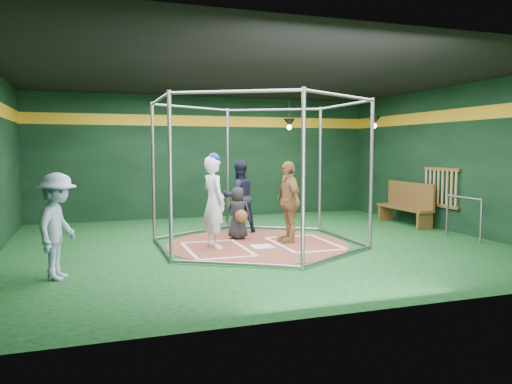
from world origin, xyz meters
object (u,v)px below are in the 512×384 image
object	(u,v)px
batter_figure	(214,201)
dugout_bench	(407,203)
umpire	(239,197)
visitor_leopard	(288,202)

from	to	relation	value
batter_figure	dugout_bench	world-z (taller)	batter_figure
batter_figure	umpire	world-z (taller)	batter_figure
visitor_leopard	umpire	size ratio (longest dim) A/B	1.01
umpire	dugout_bench	world-z (taller)	umpire
batter_figure	dugout_bench	bearing A→B (deg)	14.22
batter_figure	dugout_bench	xyz separation A→B (m)	(5.59, 1.42, -0.39)
visitor_leopard	umpire	bearing A→B (deg)	-156.90
visitor_leopard	dugout_bench	bearing A→B (deg)	107.28
batter_figure	visitor_leopard	size ratio (longest dim) A/B	1.11
batter_figure	visitor_leopard	world-z (taller)	batter_figure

